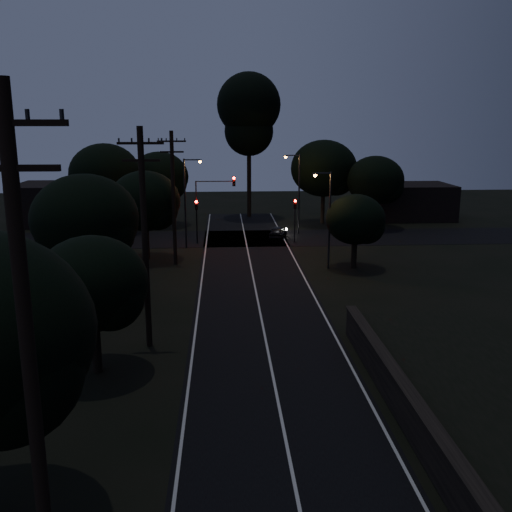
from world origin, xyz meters
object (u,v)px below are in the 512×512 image
tall_pine (249,113)px  streetlight_b (297,188)px  streetlight_a (187,197)px  signal_left (197,213)px  signal_right (295,213)px  car (278,232)px  signal_mast (214,197)px  utility_pole_far (173,196)px  streetlight_c (328,213)px  utility_pole_mid (145,236)px  utility_pole_near (31,380)px

tall_pine → streetlight_b: tall_pine is taller
tall_pine → streetlight_a: 19.59m
signal_left → signal_right: 9.20m
car → signal_mast: bearing=32.4°
utility_pole_far → signal_right: utility_pole_far is taller
signal_mast → streetlight_b: bearing=26.0°
utility_pole_far → signal_left: bearing=80.1°
signal_mast → utility_pole_far: bearing=-111.1°
signal_left → streetlight_b: bearing=22.0°
streetlight_c → tall_pine: bearing=100.9°
utility_pole_mid → streetlight_c: 19.15m
signal_left → signal_right: bearing=0.0°
utility_pole_near → tall_pine: (7.00, 57.00, 5.80)m
utility_pole_near → utility_pole_far: (0.00, 34.00, -0.76)m
utility_pole_mid → signal_right: 27.30m
streetlight_a → signal_left: bearing=70.4°
tall_pine → streetlight_c: bearing=-79.1°
utility_pole_near → streetlight_c: (11.83, 32.00, -1.89)m
utility_pole_far → streetlight_c: 12.05m
utility_pole_mid → signal_left: bearing=86.8°
signal_mast → streetlight_b: size_ratio=0.78×
utility_pole_near → signal_right: (10.60, 41.99, -3.41)m
signal_left → utility_pole_far: bearing=-99.9°
streetlight_b → car: streetlight_b is taller
tall_pine → signal_right: size_ratio=4.07×
utility_pole_near → utility_pole_mid: (0.00, 17.00, -0.51)m
tall_pine → streetlight_c: (4.83, -25.00, -7.70)m
tall_pine → signal_right: (3.60, -15.01, -9.21)m
utility_pole_near → utility_pole_mid: 17.01m
utility_pole_far → streetlight_c: utility_pole_far is taller
streetlight_b → signal_right: bearing=-100.0°
utility_pole_far → streetlight_a: bearing=83.4°
utility_pole_far → streetlight_c: (11.83, -2.00, -1.13)m
car → streetlight_a: bearing=39.6°
signal_mast → car: size_ratio=1.79×
utility_pole_near → signal_mast: utility_pole_near is taller
tall_pine → signal_right: 17.98m
tall_pine → car: size_ratio=4.79×
tall_pine → signal_left: 18.48m
streetlight_c → car: size_ratio=2.15×
streetlight_c → car: bearing=102.4°
streetlight_c → streetlight_a: bearing=144.3°
signal_left → signal_right: (9.20, 0.00, 0.00)m
signal_right → car: size_ratio=1.17×
car → utility_pole_near: bearing=92.8°
streetlight_a → streetlight_b: 12.19m
utility_pole_mid → utility_pole_far: (0.00, 17.00, -0.25)m
streetlight_a → streetlight_c: (11.14, -8.00, -0.29)m
signal_right → utility_pole_far: bearing=-143.0°
utility_pole_far → tall_pine: tall_pine is taller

